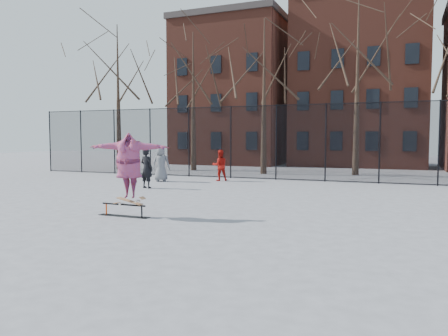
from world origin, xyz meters
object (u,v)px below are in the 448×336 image
at_px(skater, 129,168).
at_px(bystander_grey, 161,164).
at_px(bystander_black, 147,168).
at_px(bystander_red, 220,165).
at_px(skateboard, 130,202).
at_px(skate_rail, 124,211).

relative_size(skater, bystander_grey, 1.25).
relative_size(bystander_black, bystander_red, 1.11).
bearing_deg(skateboard, bystander_red, 99.05).
bearing_deg(bystander_grey, skater, 91.75).
bearing_deg(bystander_black, skateboard, 130.75).
height_order(skateboard, bystander_black, bystander_black).
bearing_deg(skateboard, skater, 90.00).
bearing_deg(skateboard, skate_rail, 180.00).
distance_m(skater, bystander_black, 7.13).
bearing_deg(bystander_red, bystander_grey, -4.54).
xyz_separation_m(bystander_black, bystander_red, (1.73, 4.31, -0.09)).
bearing_deg(bystander_red, skater, 66.25).
height_order(skate_rail, bystander_grey, bystander_grey).
bearing_deg(bystander_grey, skate_rail, 90.70).
height_order(bystander_black, bystander_red, bystander_black).
bearing_deg(skate_rail, bystander_black, 117.17).
xyz_separation_m(skate_rail, skater, (0.20, 0.00, 1.25)).
bearing_deg(bystander_grey, bystander_red, -175.60).
bearing_deg(bystander_black, bystander_grey, -59.40).
bearing_deg(bystander_red, skateboard, 66.25).
height_order(skate_rail, skateboard, skateboard).
relative_size(skate_rail, skateboard, 1.89).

